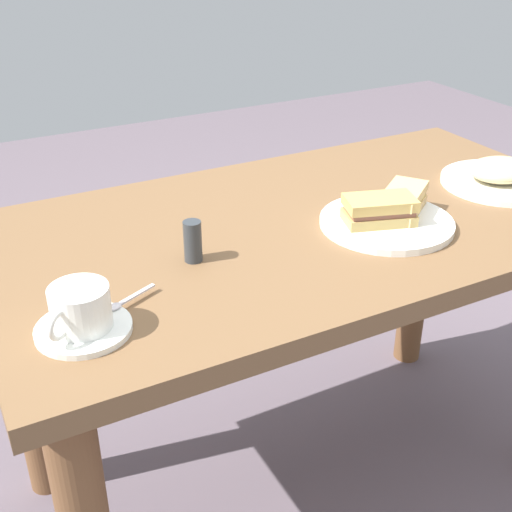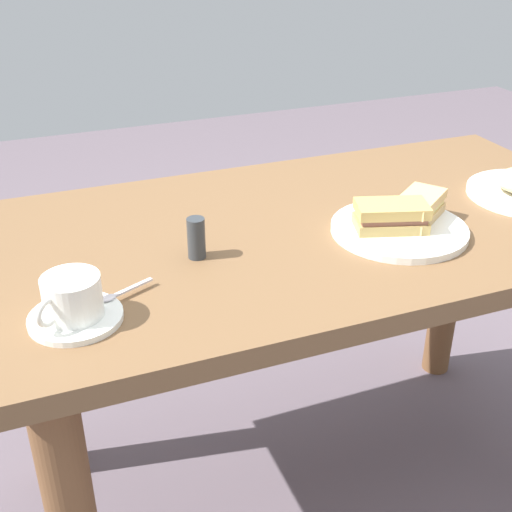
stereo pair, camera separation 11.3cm
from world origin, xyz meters
TOP-DOWN VIEW (x-y plane):
  - ground_plane at (0.00, 0.00)m, footprint 6.00×6.00m
  - dining_table at (0.00, 0.00)m, footprint 1.27×0.69m
  - sandwich_plate at (-0.12, 0.10)m, footprint 0.26×0.26m
  - sandwich_front at (-0.10, 0.10)m, footprint 0.15×0.11m
  - sandwich_back at (-0.17, 0.08)m, footprint 0.15×0.14m
  - coffee_saucer at (0.50, 0.18)m, footprint 0.14×0.14m
  - coffee_cup at (0.50, 0.18)m, footprint 0.10×0.09m
  - spoon at (0.43, 0.15)m, footprint 0.09×0.05m
  - salt_shaker at (0.27, 0.05)m, footprint 0.03×0.03m

SIDE VIEW (x-z plane):
  - ground_plane at x=0.00m, z-range 0.00..0.00m
  - dining_table at x=0.00m, z-range 0.22..0.92m
  - coffee_saucer at x=0.50m, z-range 0.70..0.71m
  - sandwich_plate at x=-0.12m, z-range 0.70..0.72m
  - spoon at x=0.43m, z-range 0.71..0.72m
  - salt_shaker at x=0.27m, z-range 0.70..0.78m
  - sandwich_back at x=-0.17m, z-range 0.72..0.77m
  - sandwich_front at x=-0.10m, z-range 0.72..0.77m
  - coffee_cup at x=0.50m, z-range 0.72..0.78m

